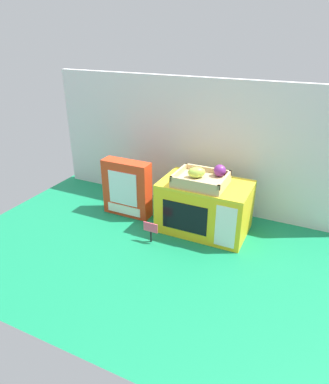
# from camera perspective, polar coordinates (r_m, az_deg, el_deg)

# --- Properties ---
(ground_plane) EXTENTS (1.70, 1.70, 0.00)m
(ground_plane) POSITION_cam_1_polar(r_m,az_deg,el_deg) (1.75, 1.45, -4.91)
(ground_plane) COLOR #147A4C
(ground_plane) RESTS_ON ground
(display_back_panel) EXTENTS (1.61, 0.03, 0.68)m
(display_back_panel) POSITION_cam_1_polar(r_m,az_deg,el_deg) (1.81, 4.72, 7.94)
(display_back_panel) COLOR silver
(display_back_panel) RESTS_ON ground
(toy_microwave) EXTENTS (0.41, 0.26, 0.25)m
(toy_microwave) POSITION_cam_1_polar(r_m,az_deg,el_deg) (1.64, 6.73, -2.37)
(toy_microwave) COLOR yellow
(toy_microwave) RESTS_ON ground
(food_groups_crate) EXTENTS (0.23, 0.19, 0.08)m
(food_groups_crate) POSITION_cam_1_polar(r_m,az_deg,el_deg) (1.56, 6.30, 2.22)
(food_groups_crate) COLOR tan
(food_groups_crate) RESTS_ON toy_microwave
(cookie_set_box) EXTENTS (0.25, 0.08, 0.29)m
(cookie_set_box) POSITION_cam_1_polar(r_m,az_deg,el_deg) (1.77, -6.27, 0.62)
(cookie_set_box) COLOR red
(cookie_set_box) RESTS_ON ground
(price_sign) EXTENTS (0.07, 0.01, 0.10)m
(price_sign) POSITION_cam_1_polar(r_m,az_deg,el_deg) (1.56, -2.33, -6.24)
(price_sign) COLOR black
(price_sign) RESTS_ON ground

